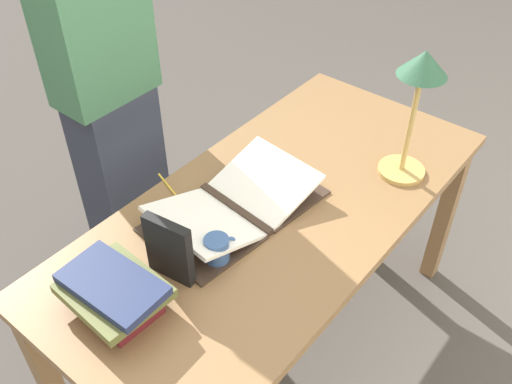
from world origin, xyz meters
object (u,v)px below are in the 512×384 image
open_book (235,205)px  coffee_mug (217,249)px  reading_lamp (419,86)px  book_stack_tall (115,293)px  book_standing_upright (169,250)px  pencil (170,189)px  person_reader (106,85)px

open_book → coffee_mug: open_book is taller
reading_lamp → book_stack_tall: bearing=-17.3°
open_book → coffee_mug: bearing=32.4°
book_stack_tall → book_standing_upright: bearing=169.7°
book_stack_tall → reading_lamp: bearing=162.7°
book_standing_upright → reading_lamp: 0.89m
book_standing_upright → coffee_mug: 0.15m
reading_lamp → pencil: 0.85m
book_standing_upright → reading_lamp: bearing=153.1°
person_reader → open_book: bearing=-96.5°
book_standing_upright → pencil: 0.38m
open_book → book_standing_upright: book_standing_upright is taller
pencil → book_standing_upright: bearing=46.5°
reading_lamp → person_reader: bearing=-66.6°
open_book → book_stack_tall: 0.48m
coffee_mug → person_reader: size_ratio=0.06×
book_stack_tall → coffee_mug: size_ratio=2.79×
open_book → book_stack_tall: bearing=6.0°
reading_lamp → coffee_mug: size_ratio=4.51×
book_standing_upright → reading_lamp: (-0.81, 0.28, 0.23)m
book_stack_tall → coffee_mug: (-0.29, 0.09, -0.02)m
pencil → person_reader: (-0.13, -0.44, 0.16)m
coffee_mug → pencil: (-0.13, -0.33, -0.04)m
book_stack_tall → person_reader: (-0.56, -0.68, 0.11)m
book_standing_upright → coffee_mug: bearing=145.7°
reading_lamp → pencil: reading_lamp is taller
book_stack_tall → person_reader: size_ratio=0.15×
open_book → person_reader: 0.69m
book_standing_upright → person_reader: size_ratio=0.11×
reading_lamp → coffee_mug: 0.78m
reading_lamp → pencil: size_ratio=2.64×
reading_lamp → person_reader: person_reader is taller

